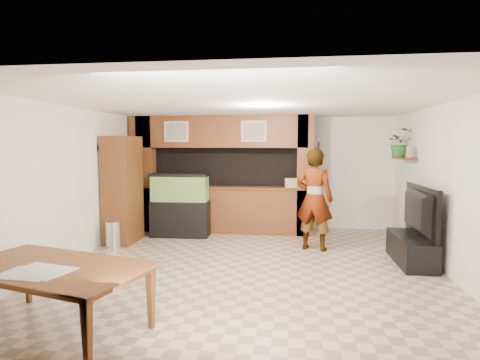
# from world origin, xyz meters

# --- Properties ---
(floor) EXTENTS (6.50, 6.50, 0.00)m
(floor) POSITION_xyz_m (0.00, 0.00, 0.00)
(floor) COLOR tan
(floor) RESTS_ON ground
(ceiling) EXTENTS (6.50, 6.50, 0.00)m
(ceiling) POSITION_xyz_m (0.00, 0.00, 2.60)
(ceiling) COLOR white
(ceiling) RESTS_ON wall_back
(wall_back) EXTENTS (6.00, 0.00, 6.00)m
(wall_back) POSITION_xyz_m (0.00, 3.25, 1.30)
(wall_back) COLOR silver
(wall_back) RESTS_ON floor
(wall_left) EXTENTS (0.00, 6.50, 6.50)m
(wall_left) POSITION_xyz_m (-3.00, 0.00, 1.30)
(wall_left) COLOR silver
(wall_left) RESTS_ON floor
(wall_right) EXTENTS (0.00, 6.50, 6.50)m
(wall_right) POSITION_xyz_m (3.00, 0.00, 1.30)
(wall_right) COLOR silver
(wall_right) RESTS_ON floor
(partition) EXTENTS (4.20, 0.99, 2.60)m
(partition) POSITION_xyz_m (-0.95, 2.64, 1.31)
(partition) COLOR brown
(partition) RESTS_ON floor
(wall_clock) EXTENTS (0.05, 0.25, 0.25)m
(wall_clock) POSITION_xyz_m (-2.97, 1.00, 1.90)
(wall_clock) COLOR black
(wall_clock) RESTS_ON wall_left
(wall_shelf) EXTENTS (0.25, 0.90, 0.04)m
(wall_shelf) POSITION_xyz_m (2.85, 1.95, 1.70)
(wall_shelf) COLOR brown
(wall_shelf) RESTS_ON wall_right
(pantry_cabinet) EXTENTS (0.53, 0.87, 2.13)m
(pantry_cabinet) POSITION_xyz_m (-2.70, 1.32, 1.07)
(pantry_cabinet) COLOR brown
(pantry_cabinet) RESTS_ON floor
(trash_can) EXTENTS (0.28, 0.28, 0.52)m
(trash_can) POSITION_xyz_m (-2.67, 0.80, 0.26)
(trash_can) COLOR #B2B2B7
(trash_can) RESTS_ON floor
(aquarium) EXTENTS (1.23, 0.46, 1.36)m
(aquarium) POSITION_xyz_m (-1.70, 1.95, 0.66)
(aquarium) COLOR black
(aquarium) RESTS_ON floor
(tv_stand) EXTENTS (0.50, 1.37, 0.46)m
(tv_stand) POSITION_xyz_m (2.65, 0.56, 0.23)
(tv_stand) COLOR black
(tv_stand) RESTS_ON floor
(television) EXTENTS (0.23, 1.46, 0.84)m
(television) POSITION_xyz_m (2.65, 0.56, 0.88)
(television) COLOR black
(television) RESTS_ON tv_stand
(photo_frame) EXTENTS (0.04, 0.16, 0.22)m
(photo_frame) POSITION_xyz_m (2.85, 1.65, 1.83)
(photo_frame) COLOR tan
(photo_frame) RESTS_ON wall_shelf
(potted_plant) EXTENTS (0.60, 0.55, 0.57)m
(potted_plant) POSITION_xyz_m (2.82, 2.18, 2.01)
(potted_plant) COLOR #296628
(potted_plant) RESTS_ON wall_shelf
(person) EXTENTS (0.80, 0.65, 1.91)m
(person) POSITION_xyz_m (1.09, 1.23, 0.95)
(person) COLOR #A37A59
(person) RESTS_ON floor
(microphone) EXTENTS (0.03, 0.09, 0.15)m
(microphone) POSITION_xyz_m (1.14, 1.07, 1.95)
(microphone) COLOR black
(microphone) RESTS_ON person
(dining_table) EXTENTS (2.25, 1.61, 0.71)m
(dining_table) POSITION_xyz_m (-1.80, -2.56, 0.36)
(dining_table) COLOR brown
(dining_table) RESTS_ON floor
(newspaper_a) EXTENTS (0.57, 0.43, 0.01)m
(newspaper_a) POSITION_xyz_m (-1.84, -2.80, 0.72)
(newspaper_a) COLOR silver
(newspaper_a) RESTS_ON dining_table
(newspaper_b) EXTENTS (0.67, 0.55, 0.01)m
(newspaper_b) POSITION_xyz_m (-1.77, -2.72, 0.72)
(newspaper_b) COLOR silver
(newspaper_b) RESTS_ON dining_table
(counter_box) EXTENTS (0.32, 0.24, 0.20)m
(counter_box) POSITION_xyz_m (0.67, 2.45, 1.14)
(counter_box) COLOR tan
(counter_box) RESTS_ON partition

